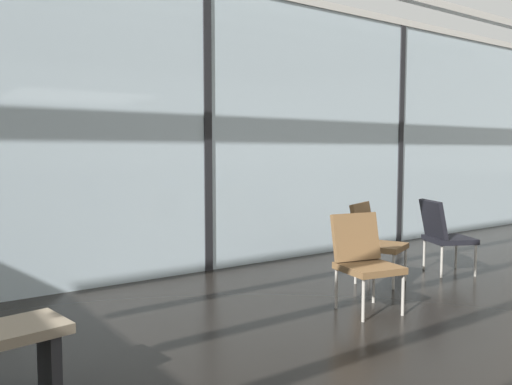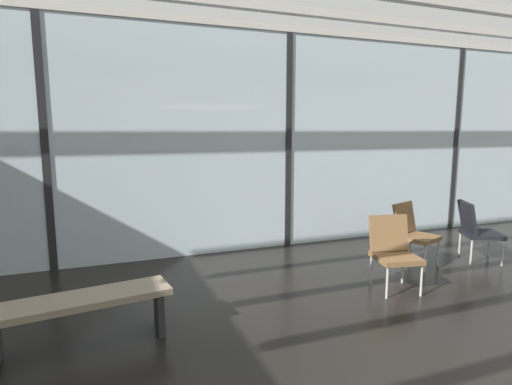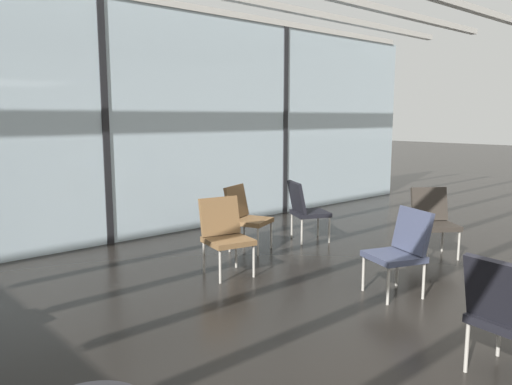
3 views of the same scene
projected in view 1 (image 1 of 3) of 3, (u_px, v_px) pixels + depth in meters
name	position (u px, v px, depth m)	size (l,w,h in m)	color
glass_curtain_wall	(206.00, 130.00, 6.19)	(14.00, 0.08, 3.38)	silver
window_mullion_1	(206.00, 130.00, 6.19)	(0.10, 0.12, 3.38)	black
window_mullion_2	(399.00, 135.00, 8.20)	(0.10, 0.12, 3.38)	black
parked_airplane	(105.00, 108.00, 9.58)	(11.21, 4.48, 4.48)	silver
lounge_chair_5	(373.00, 237.00, 5.74)	(0.64, 0.67, 0.87)	brown
lounge_chair_6	(443.00, 232.00, 6.12)	(0.68, 0.66, 0.87)	black
lounge_chair_7	(363.00, 256.00, 4.73)	(0.57, 0.61, 0.87)	brown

